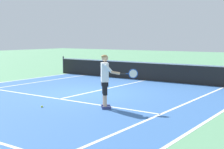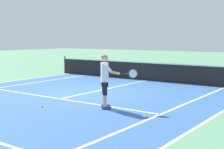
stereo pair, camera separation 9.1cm
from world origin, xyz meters
TOP-DOWN VIEW (x-y plane):
  - ground_plane at (0.00, 0.00)m, footprint 80.00×80.00m
  - court_inner_surface at (0.00, -0.58)m, footprint 10.98×11.13m
  - line_service at (0.00, -1.62)m, footprint 8.23×0.10m
  - line_centre_service at (0.00, 1.58)m, footprint 0.10×6.40m
  - line_singles_left at (-4.12, -0.58)m, footprint 0.10×10.73m
  - line_singles_right at (4.12, -0.58)m, footprint 0.10×10.73m
  - line_doubles_right at (5.49, -0.58)m, footprint 0.10×10.73m
  - tennis_net at (0.00, 4.78)m, footprint 11.96×0.08m
  - tennis_player at (2.31, -1.89)m, footprint 1.18×0.70m
  - tennis_ball_near_feet at (0.57, -3.00)m, footprint 0.07×0.07m

SIDE VIEW (x-z plane):
  - ground_plane at x=0.00m, z-range 0.00..0.00m
  - court_inner_surface at x=0.00m, z-range 0.00..0.00m
  - line_service at x=0.00m, z-range 0.00..0.01m
  - line_centre_service at x=0.00m, z-range 0.00..0.01m
  - line_singles_left at x=-4.12m, z-range 0.00..0.01m
  - line_singles_right at x=4.12m, z-range 0.00..0.01m
  - line_doubles_right at x=5.49m, z-range 0.00..0.01m
  - tennis_ball_near_feet at x=0.57m, z-range 0.00..0.07m
  - tennis_net at x=0.00m, z-range -0.04..1.03m
  - tennis_player at x=2.31m, z-range 0.13..1.85m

